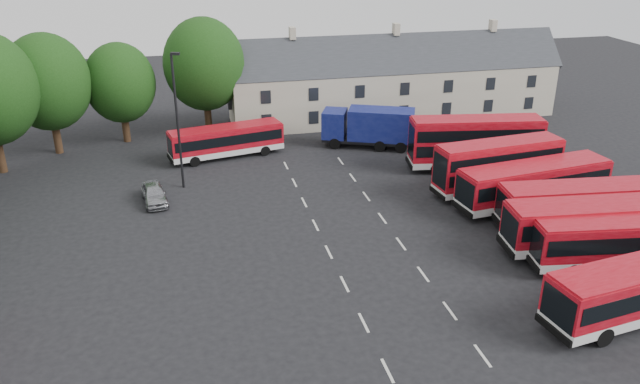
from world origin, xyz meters
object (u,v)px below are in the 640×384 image
(lamppost, at_px, (177,118))
(box_truck, at_px, (370,126))
(silver_car, at_px, (154,194))
(bus_dd_south, at_px, (498,164))

(lamppost, bearing_deg, box_truck, 19.01)
(box_truck, distance_m, silver_car, 21.62)
(bus_dd_south, xyz_separation_m, box_truck, (-6.65, 12.57, -0.31))
(bus_dd_south, relative_size, lamppost, 0.96)
(lamppost, bearing_deg, bus_dd_south, -15.10)
(lamppost, bearing_deg, silver_car, -132.08)
(bus_dd_south, xyz_separation_m, silver_car, (-26.46, 4.02, -1.69))
(silver_car, bearing_deg, bus_dd_south, -17.28)
(bus_dd_south, bearing_deg, box_truck, 112.05)
(silver_car, distance_m, lamppost, 6.12)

